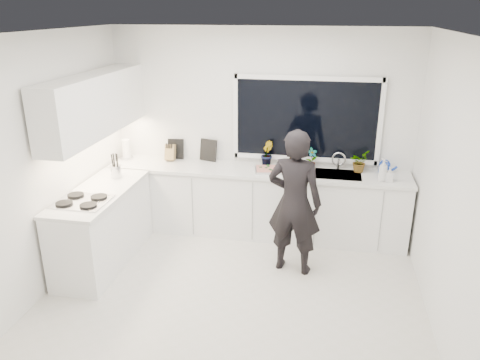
# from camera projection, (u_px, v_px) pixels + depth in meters

# --- Properties ---
(floor) EXTENTS (4.00, 3.50, 0.02)m
(floor) POSITION_uv_depth(u_px,v_px,m) (234.00, 292.00, 5.11)
(floor) COLOR beige
(floor) RESTS_ON ground
(wall_back) EXTENTS (4.00, 0.02, 2.70)m
(wall_back) POSITION_uv_depth(u_px,v_px,m) (260.00, 131.00, 6.25)
(wall_back) COLOR white
(wall_back) RESTS_ON ground
(wall_left) EXTENTS (0.02, 3.50, 2.70)m
(wall_left) POSITION_uv_depth(u_px,v_px,m) (50.00, 163.00, 4.99)
(wall_left) COLOR white
(wall_left) RESTS_ON ground
(wall_right) EXTENTS (0.02, 3.50, 2.70)m
(wall_right) POSITION_uv_depth(u_px,v_px,m) (449.00, 189.00, 4.28)
(wall_right) COLOR white
(wall_right) RESTS_ON ground
(ceiling) EXTENTS (4.00, 3.50, 0.02)m
(ceiling) POSITION_uv_depth(u_px,v_px,m) (233.00, 31.00, 4.16)
(ceiling) COLOR white
(ceiling) RESTS_ON wall_back
(window) EXTENTS (1.80, 0.02, 1.00)m
(window) POSITION_uv_depth(u_px,v_px,m) (306.00, 119.00, 6.05)
(window) COLOR black
(window) RESTS_ON wall_back
(base_cabinets_back) EXTENTS (3.92, 0.58, 0.88)m
(base_cabinets_back) POSITION_uv_depth(u_px,v_px,m) (256.00, 203.00, 6.29)
(base_cabinets_back) COLOR white
(base_cabinets_back) RESTS_ON floor
(base_cabinets_left) EXTENTS (0.58, 1.60, 0.88)m
(base_cabinets_left) POSITION_uv_depth(u_px,v_px,m) (103.00, 228.00, 5.57)
(base_cabinets_left) COLOR white
(base_cabinets_left) RESTS_ON floor
(countertop_back) EXTENTS (3.94, 0.62, 0.04)m
(countertop_back) POSITION_uv_depth(u_px,v_px,m) (256.00, 171.00, 6.12)
(countertop_back) COLOR silver
(countertop_back) RESTS_ON base_cabinets_back
(countertop_left) EXTENTS (0.62, 1.60, 0.04)m
(countertop_left) POSITION_uv_depth(u_px,v_px,m) (99.00, 192.00, 5.41)
(countertop_left) COLOR silver
(countertop_left) RESTS_ON base_cabinets_left
(upper_cabinets) EXTENTS (0.34, 2.10, 0.70)m
(upper_cabinets) POSITION_uv_depth(u_px,v_px,m) (95.00, 105.00, 5.43)
(upper_cabinets) COLOR white
(upper_cabinets) RESTS_ON wall_left
(sink) EXTENTS (0.58, 0.42, 0.14)m
(sink) POSITION_uv_depth(u_px,v_px,m) (338.00, 178.00, 5.95)
(sink) COLOR silver
(sink) RESTS_ON countertop_back
(faucet) EXTENTS (0.03, 0.03, 0.22)m
(faucet) POSITION_uv_depth(u_px,v_px,m) (339.00, 161.00, 6.08)
(faucet) COLOR silver
(faucet) RESTS_ON countertop_back
(stovetop) EXTENTS (0.56, 0.48, 0.03)m
(stovetop) POSITION_uv_depth(u_px,v_px,m) (82.00, 201.00, 5.08)
(stovetop) COLOR black
(stovetop) RESTS_ON countertop_left
(person) EXTENTS (0.68, 0.51, 1.70)m
(person) POSITION_uv_depth(u_px,v_px,m) (294.00, 203.00, 5.25)
(person) COLOR black
(person) RESTS_ON floor
(pizza_tray) EXTENTS (0.47, 0.39, 0.03)m
(pizza_tray) POSITION_uv_depth(u_px,v_px,m) (271.00, 170.00, 6.05)
(pizza_tray) COLOR #B6B6BB
(pizza_tray) RESTS_ON countertop_back
(pizza) EXTENTS (0.43, 0.34, 0.01)m
(pizza) POSITION_uv_depth(u_px,v_px,m) (271.00, 169.00, 6.04)
(pizza) COLOR #B51827
(pizza) RESTS_ON pizza_tray
(watering_can) EXTENTS (0.15, 0.15, 0.13)m
(watering_can) POSITION_uv_depth(u_px,v_px,m) (384.00, 168.00, 5.95)
(watering_can) COLOR #1237AB
(watering_can) RESTS_ON countertop_back
(paper_towel_roll) EXTENTS (0.14, 0.14, 0.26)m
(paper_towel_roll) POSITION_uv_depth(u_px,v_px,m) (126.00, 150.00, 6.50)
(paper_towel_roll) COLOR silver
(paper_towel_roll) RESTS_ON countertop_back
(knife_block) EXTENTS (0.13, 0.10, 0.22)m
(knife_block) POSITION_uv_depth(u_px,v_px,m) (170.00, 153.00, 6.43)
(knife_block) COLOR #906343
(knife_block) RESTS_ON countertop_back
(utensil_crock) EXTENTS (0.17, 0.17, 0.16)m
(utensil_crock) POSITION_uv_depth(u_px,v_px,m) (116.00, 172.00, 5.79)
(utensil_crock) COLOR silver
(utensil_crock) RESTS_ON countertop_left
(picture_frame_large) EXTENTS (0.22, 0.04, 0.28)m
(picture_frame_large) POSITION_uv_depth(u_px,v_px,m) (176.00, 149.00, 6.50)
(picture_frame_large) COLOR black
(picture_frame_large) RESTS_ON countertop_back
(picture_frame_small) EXTENTS (0.25, 0.09, 0.30)m
(picture_frame_small) POSITION_uv_depth(u_px,v_px,m) (208.00, 150.00, 6.41)
(picture_frame_small) COLOR black
(picture_frame_small) RESTS_ON countertop_back
(herb_plants) EXTENTS (1.43, 0.31, 0.34)m
(herb_plants) POSITION_uv_depth(u_px,v_px,m) (314.00, 158.00, 6.08)
(herb_plants) COLOR #26662D
(herb_plants) RESTS_ON countertop_back
(soap_bottles) EXTENTS (0.20, 0.15, 0.28)m
(soap_bottles) POSITION_uv_depth(u_px,v_px,m) (385.00, 171.00, 5.65)
(soap_bottles) COLOR #D8BF66
(soap_bottles) RESTS_ON countertop_back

